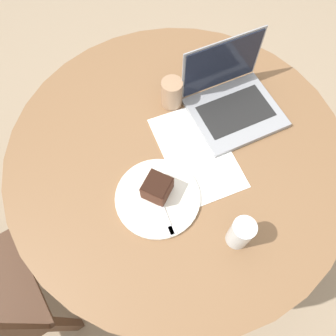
# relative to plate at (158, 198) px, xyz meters

# --- Properties ---
(ground_plane) EXTENTS (12.00, 12.00, 0.00)m
(ground_plane) POSITION_rel_plate_xyz_m (-0.06, 0.17, -0.78)
(ground_plane) COLOR gray
(dining_table) EXTENTS (1.14, 1.14, 0.78)m
(dining_table) POSITION_rel_plate_xyz_m (-0.06, 0.17, -0.16)
(dining_table) COLOR brown
(dining_table) RESTS_ON ground_plane
(paper_document) EXTENTS (0.41, 0.35, 0.00)m
(paper_document) POSITION_rel_plate_xyz_m (-0.01, 0.20, -0.00)
(paper_document) COLOR white
(paper_document) RESTS_ON dining_table
(plate) EXTENTS (0.26, 0.26, 0.01)m
(plate) POSITION_rel_plate_xyz_m (0.00, 0.00, 0.00)
(plate) COLOR silver
(plate) RESTS_ON dining_table
(cake_slice) EXTENTS (0.09, 0.09, 0.07)m
(cake_slice) POSITION_rel_plate_xyz_m (-0.01, 0.01, 0.04)
(cake_slice) COLOR #472619
(cake_slice) RESTS_ON plate
(fork) EXTENTS (0.16, 0.10, 0.00)m
(fork) POSITION_rel_plate_xyz_m (0.05, -0.03, 0.01)
(fork) COLOR silver
(fork) RESTS_ON plate
(coffee_glass) EXTENTS (0.07, 0.07, 0.11)m
(coffee_glass) POSITION_rel_plate_xyz_m (-0.21, 0.30, 0.05)
(coffee_glass) COLOR #997556
(coffee_glass) RESTS_ON dining_table
(water_glass) EXTENTS (0.06, 0.06, 0.12)m
(water_glass) POSITION_rel_plate_xyz_m (0.26, 0.06, 0.06)
(water_glass) COLOR silver
(water_glass) RESTS_ON dining_table
(laptop) EXTENTS (0.35, 0.37, 0.22)m
(laptop) POSITION_rel_plate_xyz_m (-0.04, 0.42, 0.03)
(laptop) COLOR gray
(laptop) RESTS_ON dining_table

